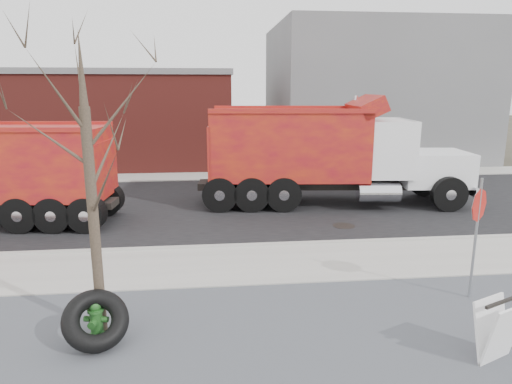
{
  "coord_description": "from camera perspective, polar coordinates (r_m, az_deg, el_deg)",
  "views": [
    {
      "loc": [
        -1.23,
        -10.31,
        4.29
      ],
      "look_at": [
        0.1,
        2.28,
        1.4
      ],
      "focal_mm": 32.0,
      "sensor_mm": 36.0,
      "label": 1
    }
  ],
  "objects": [
    {
      "name": "ground",
      "position": [
        11.23,
        0.73,
        -9.6
      ],
      "size": [
        120.0,
        120.0,
        0.0
      ],
      "primitive_type": "plane",
      "color": "#383328",
      "rests_on": "ground"
    },
    {
      "name": "gravel_verge",
      "position": [
        8.13,
        3.79,
        -18.89
      ],
      "size": [
        60.0,
        5.0,
        0.03
      ],
      "primitive_type": "cube",
      "color": "slate",
      "rests_on": "ground"
    },
    {
      "name": "sidewalk",
      "position": [
        11.45,
        0.58,
        -8.98
      ],
      "size": [
        60.0,
        2.5,
        0.06
      ],
      "primitive_type": "cube",
      "color": "#9E9B93",
      "rests_on": "ground"
    },
    {
      "name": "curb",
      "position": [
        12.65,
        -0.1,
        -6.7
      ],
      "size": [
        60.0,
        0.15,
        0.11
      ],
      "primitive_type": "cube",
      "color": "#9E9B93",
      "rests_on": "ground"
    },
    {
      "name": "road",
      "position": [
        17.19,
        -1.74,
        -1.56
      ],
      "size": [
        60.0,
        9.4,
        0.02
      ],
      "primitive_type": "cube",
      "color": "black",
      "rests_on": "ground"
    },
    {
      "name": "far_sidewalk",
      "position": [
        22.74,
        -2.83,
        2.04
      ],
      "size": [
        60.0,
        2.0,
        0.06
      ],
      "primitive_type": "cube",
      "color": "#9E9B93",
      "rests_on": "ground"
    },
    {
      "name": "building_grey",
      "position": [
        30.1,
        14.15,
        11.92
      ],
      "size": [
        12.0,
        10.0,
        8.0
      ],
      "color": "slate",
      "rests_on": "ground"
    },
    {
      "name": "building_brick",
      "position": [
        28.73,
        -24.08,
        8.49
      ],
      "size": [
        20.2,
        8.2,
        5.3
      ],
      "color": "maroon",
      "rests_on": "ground"
    },
    {
      "name": "bare_tree",
      "position": [
        8.01,
        -20.28,
        4.95
      ],
      "size": [
        3.2,
        3.2,
        5.2
      ],
      "color": "#382D23",
      "rests_on": "ground"
    },
    {
      "name": "fire_hydrant",
      "position": [
        8.66,
        -19.34,
        -14.99
      ],
      "size": [
        0.44,
        0.42,
        0.77
      ],
      "rotation": [
        0.0,
        0.0,
        -0.18
      ],
      "color": "#306D29",
      "rests_on": "ground"
    },
    {
      "name": "truck_tire",
      "position": [
        8.39,
        -19.4,
        -14.89
      ],
      "size": [
        1.39,
        1.34,
        0.98
      ],
      "color": "black",
      "rests_on": "ground"
    },
    {
      "name": "stop_sign",
      "position": [
        10.18,
        25.98,
        -2.87
      ],
      "size": [
        0.57,
        0.45,
        2.56
      ],
      "rotation": [
        0.0,
        0.0,
        0.26
      ],
      "color": "gray",
      "rests_on": "ground"
    },
    {
      "name": "sandwich_board",
      "position": [
        8.45,
        27.93,
        -15.07
      ],
      "size": [
        0.86,
        0.72,
        1.02
      ],
      "rotation": [
        0.0,
        0.0,
        0.41
      ],
      "color": "white",
      "rests_on": "ground"
    },
    {
      "name": "dump_truck_red_a",
      "position": [
        17.18,
        8.55,
        5.15
      ],
      "size": [
        10.11,
        3.59,
        3.99
      ],
      "rotation": [
        0.0,
        0.0,
        -0.1
      ],
      "color": "black",
      "rests_on": "ground"
    }
  ]
}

